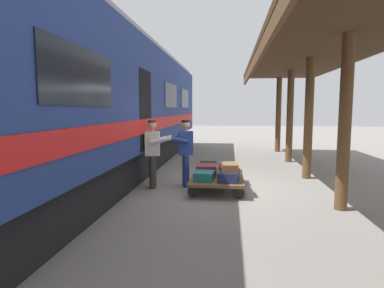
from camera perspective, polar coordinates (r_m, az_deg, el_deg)
ground_plane at (r=8.22m, az=6.33°, el=-7.76°), size 60.00×60.00×0.00m
platform_canopy at (r=8.35m, az=22.22°, el=14.50°), size 3.20×15.37×3.56m
train_car at (r=8.76m, az=-17.76°, el=6.45°), size 3.02×20.05×4.00m
luggage_cart at (r=8.06m, az=4.52°, el=-5.92°), size 1.27×2.04×0.34m
suitcase_teal_softside at (r=7.49m, az=2.19°, el=-5.67°), size 0.46×0.53×0.20m
suitcase_red_plastic at (r=8.02m, az=6.55°, el=-4.79°), size 0.51×0.59×0.24m
suitcase_black_hardshell at (r=8.59m, az=2.79°, el=-4.01°), size 0.43×0.47×0.24m
suitcase_navy_fabric at (r=7.47m, az=6.53°, el=-5.66°), size 0.51×0.68×0.22m
suitcase_gray_aluminum at (r=8.57m, az=6.57°, el=-4.10°), size 0.50×0.51×0.23m
suitcase_burgundy_valise at (r=8.04m, az=2.51°, el=-4.62°), size 0.52×0.56×0.27m
suitcase_brown_leather at (r=7.40m, az=6.76°, el=-4.16°), size 0.38×0.51×0.18m
porter_in_overalls at (r=8.21m, az=-1.26°, el=-1.17°), size 0.72×0.53×1.70m
porter_by_door at (r=8.11m, az=-6.85°, el=-1.30°), size 0.71×0.50×1.70m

